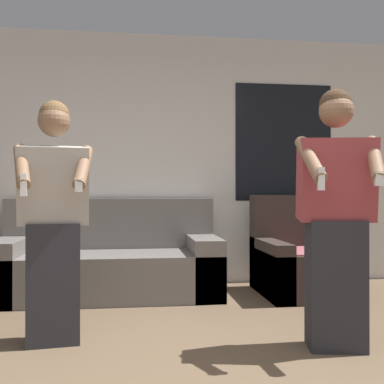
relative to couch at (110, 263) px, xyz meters
name	(u,v)px	position (x,y,z in m)	size (l,w,h in m)	color
wall_back	(171,159)	(0.63, 0.48, 1.05)	(6.69, 0.07, 2.70)	silver
couch	(110,263)	(0.00, 0.00, 0.00)	(2.09, 0.92, 0.92)	slate
armchair	(300,262)	(1.84, -0.18, 0.00)	(0.80, 0.91, 0.96)	#332823
person_left	(54,222)	(-0.28, -1.39, 0.48)	(0.50, 0.52, 1.58)	#28282D
person_right	(336,219)	(1.49, -1.72, 0.51)	(0.51, 0.54, 1.63)	#28282D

